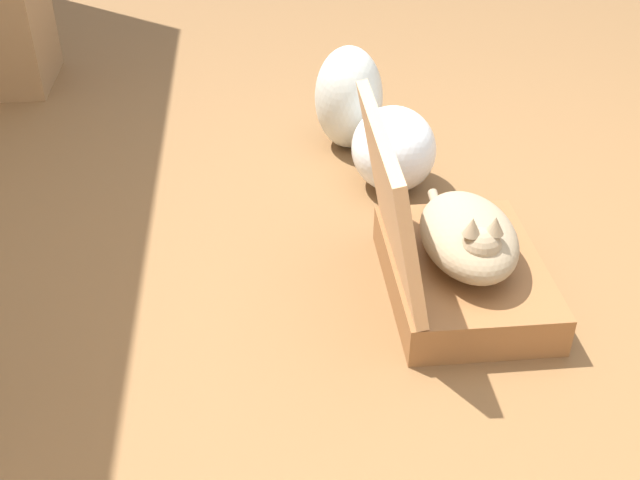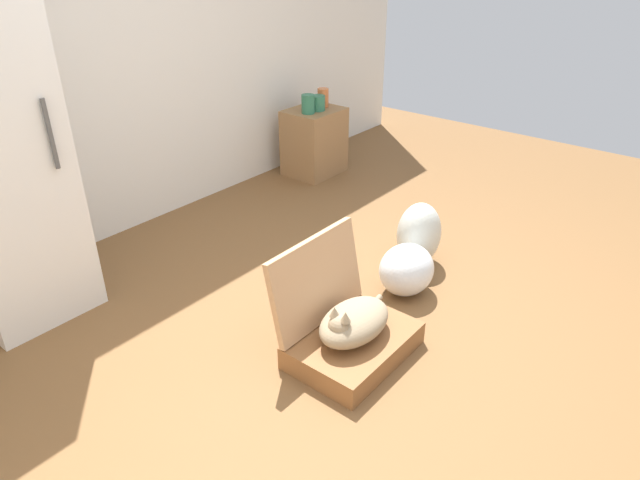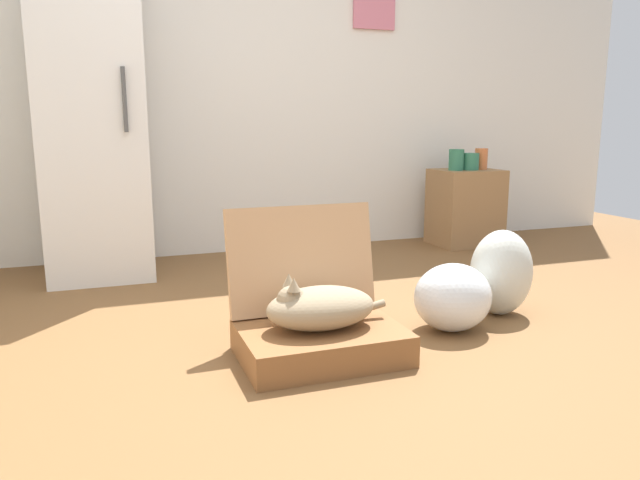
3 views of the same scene
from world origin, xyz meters
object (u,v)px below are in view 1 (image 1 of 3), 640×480
(plastic_bag_clear, at_px, (349,98))
(side_table, at_px, (0,24))
(suitcase_base, at_px, (463,275))
(cat, at_px, (469,236))
(plastic_bag_white, at_px, (394,149))

(plastic_bag_clear, distance_m, side_table, 1.73)
(suitcase_base, bearing_deg, cat, 177.44)
(suitcase_base, bearing_deg, plastic_bag_white, 8.86)
(plastic_bag_white, bearing_deg, side_table, 55.32)
(plastic_bag_white, xyz_separation_m, side_table, (1.15, 1.66, 0.13))
(suitcase_base, xyz_separation_m, plastic_bag_clear, (1.02, 0.23, 0.15))
(plastic_bag_white, relative_size, plastic_bag_clear, 0.85)
(cat, relative_size, plastic_bag_white, 1.45)
(suitcase_base, height_order, cat, cat)
(plastic_bag_white, height_order, plastic_bag_clear, plastic_bag_clear)
(cat, height_order, side_table, side_table)
(suitcase_base, xyz_separation_m, side_table, (1.82, 1.76, 0.23))
(side_table, bearing_deg, suitcase_base, -135.88)
(cat, distance_m, plastic_bag_clear, 1.05)
(plastic_bag_clear, xyz_separation_m, side_table, (0.80, 1.53, 0.08))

